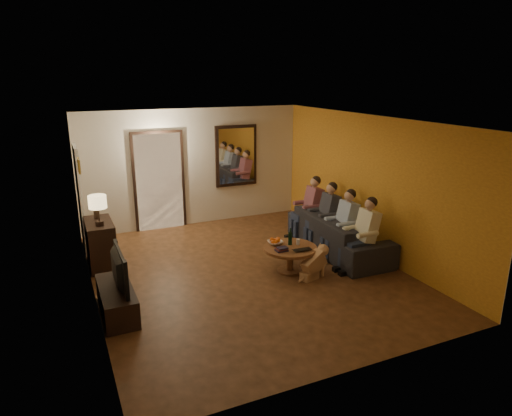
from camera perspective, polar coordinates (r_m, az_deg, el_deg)
name	(u,v)px	position (r m, az deg, el deg)	size (l,w,h in m)	color
floor	(247,272)	(7.98, -1.09, -8.06)	(5.00, 6.00, 0.01)	#402611
ceiling	(246,121)	(7.30, -1.20, 10.85)	(5.00, 6.00, 0.01)	white
back_wall	(194,168)	(10.29, -7.76, 5.03)	(5.00, 0.02, 2.60)	beige
front_wall	(356,268)	(5.07, 12.44, -7.33)	(5.00, 0.02, 2.60)	beige
left_wall	(87,219)	(6.99, -20.35, -1.34)	(0.02, 6.00, 2.60)	beige
right_wall	(370,186)	(8.79, 14.03, 2.73)	(0.02, 6.00, 2.60)	beige
orange_accent	(369,186)	(8.79, 13.98, 2.72)	(0.01, 6.00, 2.60)	#BF7520
kitchen_doorway	(159,182)	(10.13, -12.01, 3.19)	(1.00, 0.06, 2.10)	#FFE0A5
door_trim	(159,182)	(10.12, -12.00, 3.18)	(1.12, 0.04, 2.22)	black
fridge_glimpse	(171,188)	(10.23, -10.60, 2.53)	(0.45, 0.03, 1.70)	silver
mirror_frame	(236,156)	(10.54, -2.49, 6.54)	(1.00, 0.05, 1.40)	black
mirror_glass	(237,156)	(10.51, -2.43, 6.51)	(0.86, 0.02, 1.26)	white
white_door	(80,199)	(9.28, -21.09, 1.03)	(0.06, 0.85, 2.04)	white
framed_art	(79,166)	(8.12, -21.27, 4.96)	(0.03, 0.28, 0.24)	#B28C33
art_canvas	(80,166)	(8.12, -21.17, 4.97)	(0.01, 0.22, 0.18)	brown
dresser	(101,244)	(8.57, -18.84, -4.26)	(0.45, 0.93, 0.82)	black
table_lamp	(98,210)	(8.15, -19.11, -0.28)	(0.30, 0.30, 0.54)	beige
flower_vase	(96,207)	(8.59, -19.38, 0.18)	(0.14, 0.14, 0.44)	red
tv_stand	(117,300)	(6.93, -17.00, -10.99)	(0.45, 1.20, 0.40)	black
tv	(114,270)	(6.73, -17.34, -7.35)	(0.13, 0.97, 0.56)	black
sofa	(338,233)	(8.93, 10.25, -3.11)	(0.97, 2.47, 0.72)	black
person_a	(364,237)	(8.12, 13.32, -3.53)	(0.60, 0.40, 1.20)	tan
person_b	(344,227)	(8.57, 10.90, -2.31)	(0.60, 0.40, 1.20)	tan
person_c	(326,218)	(9.04, 8.74, -1.20)	(0.60, 0.40, 1.20)	tan
person_d	(310,210)	(9.52, 6.79, -0.21)	(0.60, 0.40, 1.20)	tan
dog	(314,262)	(7.75, 7.25, -6.73)	(0.56, 0.24, 0.56)	tan
coffee_table	(290,259)	(7.97, 4.26, -6.39)	(0.93, 0.93, 0.45)	brown
bowl	(275,243)	(7.98, 2.41, -4.34)	(0.26, 0.26, 0.06)	white
oranges	(275,239)	(7.95, 2.41, -3.88)	(0.20, 0.20, 0.08)	#DE5912
wine_bottle	(290,236)	(7.94, 4.30, -3.54)	(0.07, 0.07, 0.31)	black
wine_glass	(298,242)	(7.99, 5.27, -4.23)	(0.06, 0.06, 0.10)	silver
book_stack	(282,249)	(7.69, 3.21, -5.13)	(0.20, 0.15, 0.07)	black
laptop	(303,251)	(7.70, 5.95, -5.36)	(0.33, 0.21, 0.03)	black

